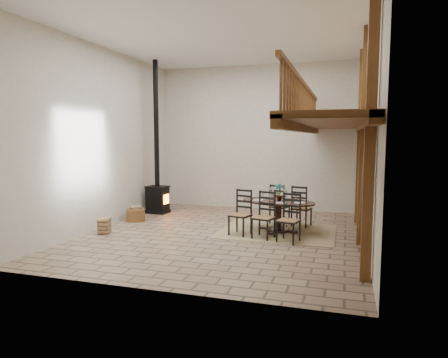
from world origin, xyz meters
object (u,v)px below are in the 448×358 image
(dining_table, at_px, (276,216))
(log_stack, at_px, (104,226))
(log_basket, at_px, (136,214))
(wood_stove, at_px, (157,180))

(dining_table, xyz_separation_m, log_stack, (-4.30, -1.44, -0.24))
(dining_table, height_order, log_stack, dining_table)
(dining_table, distance_m, log_stack, 4.54)
(log_stack, bearing_deg, log_basket, 90.38)
(dining_table, bearing_deg, log_basket, -168.50)
(wood_stove, height_order, log_stack, wood_stove)
(log_basket, bearing_deg, dining_table, -2.89)
(log_stack, bearing_deg, wood_stove, 88.97)
(log_basket, bearing_deg, log_stack, -89.62)
(dining_table, bearing_deg, wood_stove, 174.05)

